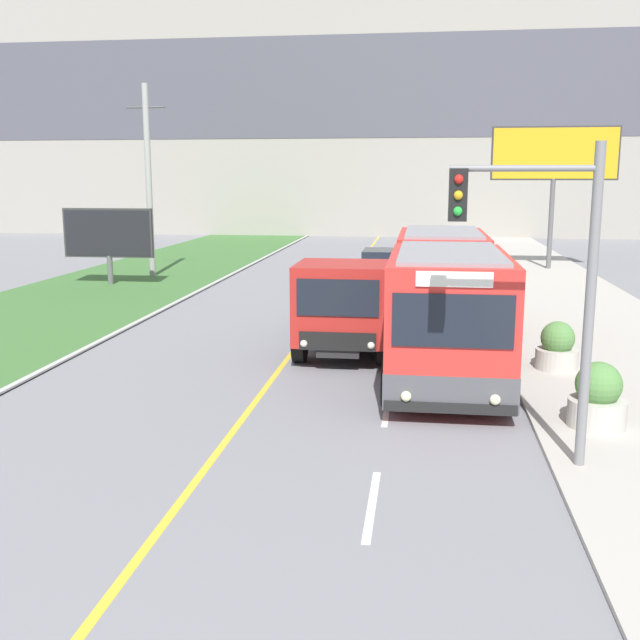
# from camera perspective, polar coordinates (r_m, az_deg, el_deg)

# --- Properties ---
(apartment_block_background) EXTENTS (80.00, 8.04, 21.50)m
(apartment_block_background) POSITION_cam_1_polar(r_m,az_deg,el_deg) (62.82, 4.87, 16.44)
(apartment_block_background) COLOR gray
(apartment_block_background) RESTS_ON ground_plane
(city_bus) EXTENTS (2.67, 11.57, 3.06)m
(city_bus) POSITION_cam_1_polar(r_m,az_deg,el_deg) (19.55, 9.42, 1.70)
(city_bus) COLOR red
(city_bus) RESTS_ON ground_plane
(dump_truck) EXTENTS (2.42, 6.21, 2.50)m
(dump_truck) POSITION_cam_1_polar(r_m,az_deg,el_deg) (19.63, 2.00, 1.02)
(dump_truck) COLOR black
(dump_truck) RESTS_ON ground_plane
(car_distant) EXTENTS (1.80, 4.30, 1.45)m
(car_distant) POSITION_cam_1_polar(r_m,az_deg,el_deg) (33.23, 4.64, 4.04)
(car_distant) COLOR silver
(car_distant) RESTS_ON ground_plane
(utility_pole_far) EXTENTS (1.80, 0.28, 8.73)m
(utility_pole_far) POSITION_cam_1_polar(r_m,az_deg,el_deg) (35.72, -12.92, 10.28)
(utility_pole_far) COLOR #9E9E99
(utility_pole_far) RESTS_ON ground_plane
(traffic_light_mast) EXTENTS (2.28, 0.32, 5.14)m
(traffic_light_mast) POSITION_cam_1_polar(r_m,az_deg,el_deg) (12.03, 16.78, 4.12)
(traffic_light_mast) COLOR slate
(traffic_light_mast) RESTS_ON ground_plane
(billboard_large) EXTENTS (6.09, 0.24, 7.04)m
(billboard_large) POSITION_cam_1_polar(r_m,az_deg,el_deg) (39.17, 17.44, 11.67)
(billboard_large) COLOR #59595B
(billboard_large) RESTS_ON ground_plane
(billboard_small) EXTENTS (3.95, 0.24, 3.29)m
(billboard_small) POSITION_cam_1_polar(r_m,az_deg,el_deg) (33.48, -15.84, 6.29)
(billboard_small) COLOR #59595B
(billboard_small) RESTS_ON ground_plane
(planter_round_near) EXTENTS (1.05, 1.05, 1.22)m
(planter_round_near) POSITION_cam_1_polar(r_m,az_deg,el_deg) (14.73, 20.40, -5.61)
(planter_round_near) COLOR #B7B2A8
(planter_round_near) RESTS_ON sidewalk_right
(planter_round_second) EXTENTS (1.00, 1.00, 1.15)m
(planter_round_second) POSITION_cam_1_polar(r_m,az_deg,el_deg) (18.77, 17.62, -2.05)
(planter_round_second) COLOR #B7B2A8
(planter_round_second) RESTS_ON sidewalk_right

